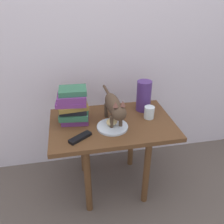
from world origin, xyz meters
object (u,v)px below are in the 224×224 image
(plate, at_px, (112,127))
(green_vase, at_px, (144,96))
(side_table, at_px, (112,133))
(tv_remote, at_px, (80,137))
(bread_roll, at_px, (112,122))
(book_stack, at_px, (73,106))
(cat, at_px, (114,106))
(candle_jar, at_px, (149,113))

(plate, distance_m, green_vase, 0.35)
(side_table, relative_size, tv_remote, 5.50)
(plate, xyz_separation_m, tv_remote, (-0.21, -0.08, 0.00))
(side_table, distance_m, bread_roll, 0.13)
(bread_roll, distance_m, tv_remote, 0.24)
(book_stack, bearing_deg, plate, -27.06)
(cat, relative_size, tv_remote, 3.20)
(green_vase, bearing_deg, candle_jar, -87.68)
(plate, xyz_separation_m, candle_jar, (0.27, 0.08, 0.03))
(candle_jar, bearing_deg, cat, -172.77)
(side_table, xyz_separation_m, candle_jar, (0.26, 0.01, 0.12))
(book_stack, relative_size, tv_remote, 1.62)
(candle_jar, bearing_deg, side_table, -177.38)
(side_table, distance_m, tv_remote, 0.28)
(side_table, distance_m, plate, 0.11)
(plate, bearing_deg, bread_roll, 93.49)
(cat, bearing_deg, side_table, 114.15)
(side_table, height_order, green_vase, green_vase)
(plate, distance_m, bread_roll, 0.03)
(side_table, bearing_deg, green_vase, 27.34)
(bread_roll, height_order, green_vase, green_vase)
(bread_roll, bearing_deg, cat, 58.32)
(bread_roll, bearing_deg, green_vase, 34.62)
(book_stack, xyz_separation_m, tv_remote, (0.02, -0.20, -0.11))
(cat, height_order, book_stack, book_stack)
(plate, relative_size, bread_roll, 2.53)
(candle_jar, bearing_deg, green_vase, 92.32)
(plate, height_order, green_vase, green_vase)
(plate, distance_m, cat, 0.13)
(green_vase, bearing_deg, cat, -148.33)
(plate, height_order, tv_remote, tv_remote)
(bread_roll, relative_size, candle_jar, 0.94)
(cat, distance_m, book_stack, 0.27)
(plate, bearing_deg, tv_remote, -158.55)
(side_table, relative_size, candle_jar, 9.71)
(tv_remote, bearing_deg, bread_roll, -11.07)
(cat, distance_m, tv_remote, 0.29)
(book_stack, height_order, green_vase, book_stack)
(bread_roll, xyz_separation_m, green_vase, (0.27, 0.19, 0.07))
(green_vase, height_order, candle_jar, green_vase)
(bread_roll, height_order, cat, cat)
(side_table, xyz_separation_m, bread_roll, (-0.01, -0.05, 0.12))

